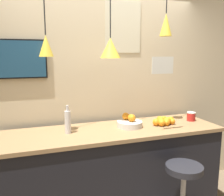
# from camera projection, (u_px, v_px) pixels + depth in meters

# --- Properties ---
(back_wall) EXTENTS (8.00, 0.06, 2.90)m
(back_wall) POSITION_uv_depth(u_px,v_px,m) (99.00, 84.00, 3.10)
(back_wall) COLOR beige
(back_wall) RESTS_ON ground_plane
(service_counter) EXTENTS (2.44, 0.72, 1.00)m
(service_counter) POSITION_uv_depth(u_px,v_px,m) (112.00, 172.00, 2.82)
(service_counter) COLOR black
(service_counter) RESTS_ON ground_plane
(bar_stool) EXTENTS (0.38, 0.38, 0.76)m
(bar_stool) POSITION_uv_depth(u_px,v_px,m) (183.00, 188.00, 2.45)
(bar_stool) COLOR #B7B7BC
(bar_stool) RESTS_ON ground_plane
(fruit_bowl) EXTENTS (0.29, 0.29, 0.15)m
(fruit_bowl) POSITION_uv_depth(u_px,v_px,m) (130.00, 123.00, 2.83)
(fruit_bowl) COLOR beige
(fruit_bowl) RESTS_ON service_counter
(orange_pile) EXTENTS (0.29, 0.23, 0.09)m
(orange_pile) POSITION_uv_depth(u_px,v_px,m) (164.00, 121.00, 2.93)
(orange_pile) COLOR orange
(orange_pile) RESTS_ON service_counter
(juice_bottle) EXTENTS (0.06, 0.06, 0.30)m
(juice_bottle) POSITION_uv_depth(u_px,v_px,m) (68.00, 121.00, 2.58)
(juice_bottle) COLOR silver
(juice_bottle) RESTS_ON service_counter
(spread_jar) EXTENTS (0.11, 0.11, 0.11)m
(spread_jar) POSITION_uv_depth(u_px,v_px,m) (191.00, 116.00, 3.09)
(spread_jar) COLOR red
(spread_jar) RESTS_ON service_counter
(pendant_lamp_left) EXTENTS (0.14, 0.14, 1.01)m
(pendant_lamp_left) POSITION_uv_depth(u_px,v_px,m) (46.00, 45.00, 2.41)
(pendant_lamp_left) COLOR black
(pendant_lamp_middle) EXTENTS (0.22, 0.22, 1.03)m
(pendant_lamp_middle) POSITION_uv_depth(u_px,v_px,m) (110.00, 48.00, 2.63)
(pendant_lamp_middle) COLOR black
(pendant_lamp_right) EXTENTS (0.14, 0.14, 0.78)m
(pendant_lamp_right) POSITION_uv_depth(u_px,v_px,m) (166.00, 24.00, 2.80)
(pendant_lamp_right) COLOR black
(mounted_tv) EXTENTS (0.78, 0.04, 0.42)m
(mounted_tv) POSITION_uv_depth(u_px,v_px,m) (9.00, 59.00, 2.66)
(mounted_tv) COLOR black
(hanging_menu_board) EXTENTS (0.24, 0.01, 0.17)m
(hanging_menu_board) POSITION_uv_depth(u_px,v_px,m) (163.00, 65.00, 2.49)
(hanging_menu_board) COLOR silver
(wall_poster) EXTENTS (0.46, 0.01, 0.62)m
(wall_poster) POSITION_uv_depth(u_px,v_px,m) (123.00, 27.00, 3.04)
(wall_poster) COLOR beige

